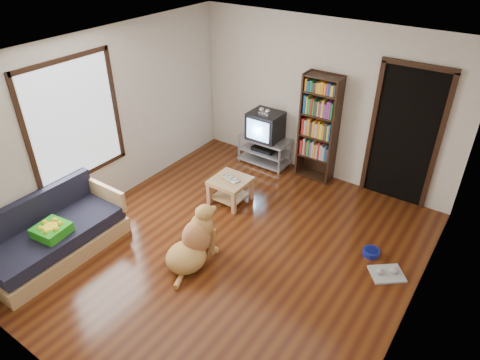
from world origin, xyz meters
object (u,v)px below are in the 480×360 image
Objects in this scene: dog_bowl at (371,252)px; crt_tv at (266,125)px; coffee_table at (230,186)px; grey_rag at (387,274)px; dog at (194,243)px; bookshelf at (319,123)px; laptop at (229,180)px; tv_stand at (265,150)px; sofa at (55,237)px; green_cushion at (52,230)px.

crt_tv reaches higher than dog_bowl.
coffee_table is (0.21, -1.36, -0.46)m from crt_tv.
grey_rag is 0.41× the size of dog.
crt_tv is at bearing 102.89° from dog.
laptop is at bearing -116.96° from bookshelf.
tv_stand is at bearing -174.37° from bookshelf.
crt_tv reaches higher than sofa.
grey_rag is 0.44× the size of tv_stand.
bookshelf reaches higher than grey_rag.
crt_tv is at bearing 150.65° from grey_rag.
bookshelf is at bearing 138.22° from grey_rag.
dog is (1.48, 0.99, -0.19)m from green_cushion.
coffee_table is 1.44m from dog.
tv_stand is 0.50× the size of bookshelf.
dog_bowl is 0.38× the size of crt_tv.
crt_tv is 1.05× the size of coffee_table.
green_cushion reaches higher than dog_bowl.
tv_stand is 0.47m from crt_tv.
laptop is 0.56× the size of coffee_table.
grey_rag is at bearing -41.78° from bookshelf.
bookshelf is (-1.83, 1.64, 0.99)m from grey_rag.
tv_stand is 3.76m from sofa.
bookshelf is (0.95, 0.09, 0.73)m from tv_stand.
grey_rag is at bearing -29.35° from crt_tv.
dog is (0.42, -1.35, -0.12)m from laptop.
bookshelf reaches higher than sofa.
bookshelf reaches higher than dog_bowl.
bookshelf is 1.00× the size of sofa.
laptop is at bearing 58.44° from green_cushion.
dog is (-0.32, -2.81, -0.71)m from bookshelf.
bookshelf is at bearing 5.63° from tv_stand.
grey_rag is (3.63, 2.16, -0.47)m from green_cushion.
green_cushion is 0.21× the size of sofa.
laptop is at bearing -81.43° from tv_stand.
bookshelf is 3.27× the size of coffee_table.
dog reaches higher than tv_stand.
crt_tv reaches higher than dog.
coffee_table is (0.00, 0.03, -0.13)m from laptop.
crt_tv is (0.00, 0.02, 0.47)m from tv_stand.
laptop is at bearing -90.00° from coffee_table.
crt_tv reaches higher than coffee_table.
grey_rag is at bearing 23.55° from green_cushion.
crt_tv is (-2.48, 1.31, 0.70)m from dog_bowl.
sofa is (-0.97, -3.63, -0.01)m from tv_stand.
bookshelf is at bearing 137.85° from dog_bowl.
dog is at bearing -58.33° from laptop.
sofa is 3.27× the size of coffee_table.
tv_stand is (-2.78, 1.54, 0.25)m from grey_rag.
bookshelf is at bearing 77.39° from laptop.
coffee_table is (1.06, 2.37, -0.20)m from green_cushion.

